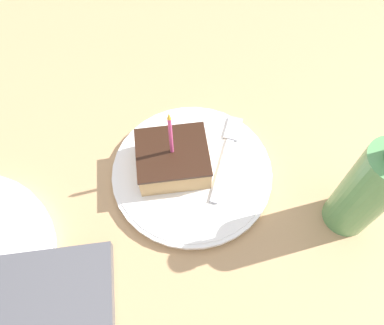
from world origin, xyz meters
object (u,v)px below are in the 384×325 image
object	(u,v)px
plate	(192,172)
bottle	(369,189)
cake_slice	(176,158)
fork	(227,151)

from	to	relation	value
plate	bottle	xyz separation A→B (m)	(-0.10, -0.22, 0.08)
cake_slice	fork	distance (m)	0.09
cake_slice	bottle	size ratio (longest dim) A/B	0.59
fork	bottle	bearing A→B (deg)	-128.51
cake_slice	bottle	xyz separation A→B (m)	(-0.11, -0.24, 0.05)
fork	bottle	size ratio (longest dim) A/B	0.67
plate	cake_slice	world-z (taller)	cake_slice
fork	bottle	distance (m)	0.22
plate	cake_slice	distance (m)	0.04
cake_slice	fork	bearing A→B (deg)	-79.46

